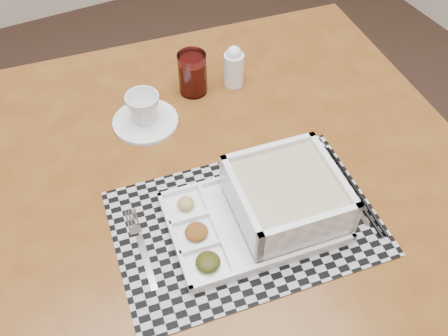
{
  "coord_description": "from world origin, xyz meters",
  "views": [
    {
      "loc": [
        0.27,
        -0.27,
        1.59
      ],
      "look_at": [
        0.55,
        0.28,
        0.89
      ],
      "focal_mm": 40.0,
      "sensor_mm": 36.0,
      "label": 1
    }
  ],
  "objects": [
    {
      "name": "spoon",
      "position": [
        0.78,
        0.23,
        0.81
      ],
      "size": [
        0.04,
        0.18,
        0.01
      ],
      "color": "silver",
      "rests_on": "placemat"
    },
    {
      "name": "creamer_bottle",
      "position": [
        0.73,
        0.59,
        0.86
      ],
      "size": [
        0.05,
        0.05,
        0.11
      ],
      "color": "white",
      "rests_on": "dining_table"
    },
    {
      "name": "serving_tray",
      "position": [
        0.62,
        0.19,
        0.85
      ],
      "size": [
        0.35,
        0.26,
        0.1
      ],
      "color": "white",
      "rests_on": "placemat"
    },
    {
      "name": "placemat",
      "position": [
        0.55,
        0.2,
        0.81
      ],
      "size": [
        0.54,
        0.39,
        0.0
      ],
      "primitive_type": "cube",
      "rotation": [
        0.0,
        0.0,
        -0.13
      ],
      "color": "#98999F",
      "rests_on": "dining_table"
    },
    {
      "name": "juice_glass",
      "position": [
        0.63,
        0.61,
        0.85
      ],
      "size": [
        0.07,
        0.07,
        0.11
      ],
      "color": "white",
      "rests_on": "dining_table"
    },
    {
      "name": "cup",
      "position": [
        0.48,
        0.55,
        0.85
      ],
      "size": [
        0.1,
        0.1,
        0.07
      ],
      "primitive_type": "imported",
      "rotation": [
        0.0,
        0.0,
        -0.39
      ],
      "color": "white",
      "rests_on": "saucer"
    },
    {
      "name": "dining_table",
      "position": [
        0.57,
        0.32,
        0.72
      ],
      "size": [
        1.2,
        1.2,
        0.8
      ],
      "color": "#5C2C10",
      "rests_on": "ground"
    },
    {
      "name": "fork",
      "position": [
        0.35,
        0.24,
        0.81
      ],
      "size": [
        0.04,
        0.19,
        0.0
      ],
      "color": "silver",
      "rests_on": "placemat"
    },
    {
      "name": "chopsticks",
      "position": [
        0.79,
        0.17,
        0.81
      ],
      "size": [
        0.05,
        0.24,
        0.01
      ],
      "color": "black",
      "rests_on": "placemat"
    },
    {
      "name": "saucer",
      "position": [
        0.48,
        0.55,
        0.81
      ],
      "size": [
        0.15,
        0.15,
        0.01
      ],
      "primitive_type": "cylinder",
      "color": "white",
      "rests_on": "dining_table"
    }
  ]
}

